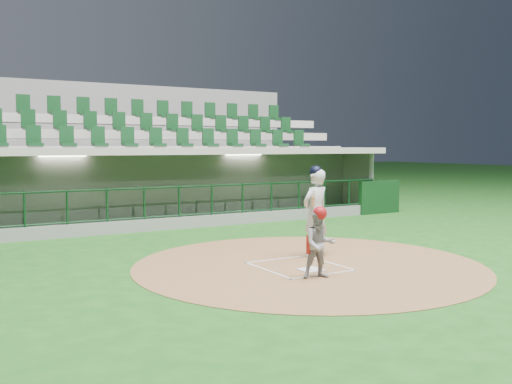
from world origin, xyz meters
TOP-DOWN VIEW (x-y plane):
  - ground at (0.00, 0.00)m, footprint 120.00×120.00m
  - dirt_circle at (0.30, -0.20)m, footprint 7.20×7.20m
  - home_plate at (0.00, -0.70)m, footprint 0.43×0.43m
  - batter_box_chalk at (0.00, -0.30)m, footprint 1.55×1.80m
  - dugout_structure at (0.08, 7.83)m, footprint 16.40×3.70m
  - seating_deck at (0.00, 10.91)m, footprint 17.00×6.72m
  - batter at (0.94, 0.43)m, footprint 0.93×0.94m
  - catcher at (-0.24, -1.31)m, footprint 0.73×0.65m

SIDE VIEW (x-z plane):
  - ground at x=0.00m, z-range 0.00..0.00m
  - dirt_circle at x=0.30m, z-range 0.00..0.01m
  - batter_box_chalk at x=0.00m, z-range 0.01..0.02m
  - home_plate at x=0.00m, z-range 0.01..0.03m
  - catcher at x=-0.24m, z-range 0.00..1.33m
  - dugout_structure at x=0.08m, z-range -0.54..2.46m
  - batter at x=0.94m, z-range 0.00..2.01m
  - seating_deck at x=0.00m, z-range -1.15..4.00m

